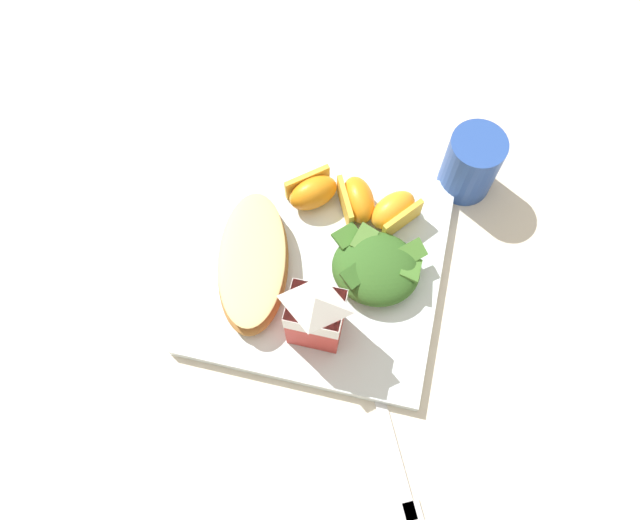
% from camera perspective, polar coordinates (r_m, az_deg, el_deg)
% --- Properties ---
extents(ground, '(3.00, 3.00, 0.00)m').
position_cam_1_polar(ground, '(0.74, -0.00, -0.76)').
color(ground, beige).
extents(white_plate, '(0.28, 0.28, 0.02)m').
position_cam_1_polar(white_plate, '(0.73, -0.00, -0.53)').
color(white_plate, silver).
rests_on(white_plate, ground).
extents(cheesy_pizza_bread, '(0.11, 0.18, 0.04)m').
position_cam_1_polar(cheesy_pizza_bread, '(0.71, -6.17, -0.24)').
color(cheesy_pizza_bread, '#A87038').
rests_on(cheesy_pizza_bread, white_plate).
extents(green_salad_pile, '(0.11, 0.09, 0.04)m').
position_cam_1_polar(green_salad_pile, '(0.70, 5.14, -0.92)').
color(green_salad_pile, '#336023').
rests_on(green_salad_pile, white_plate).
extents(milk_carton, '(0.06, 0.04, 0.11)m').
position_cam_1_polar(milk_carton, '(0.64, -0.41, -4.97)').
color(milk_carton, '#B7332D').
rests_on(milk_carton, white_plate).
extents(orange_wedge_front, '(0.07, 0.07, 0.04)m').
position_cam_1_polar(orange_wedge_front, '(0.73, 6.83, 4.48)').
color(orange_wedge_front, orange).
rests_on(orange_wedge_front, white_plate).
extents(orange_wedge_middle, '(0.06, 0.07, 0.04)m').
position_cam_1_polar(orange_wedge_middle, '(0.73, 3.40, 5.51)').
color(orange_wedge_middle, orange).
rests_on(orange_wedge_middle, white_plate).
extents(orange_wedge_rear, '(0.07, 0.07, 0.04)m').
position_cam_1_polar(orange_wedge_rear, '(0.74, -0.69, 6.32)').
color(orange_wedge_rear, orange).
rests_on(orange_wedge_rear, white_plate).
extents(metal_fork, '(0.10, 0.18, 0.01)m').
position_cam_1_polar(metal_fork, '(0.69, 7.03, -17.85)').
color(metal_fork, silver).
rests_on(metal_fork, ground).
extents(drinking_blue_cup, '(0.07, 0.07, 0.09)m').
position_cam_1_polar(drinking_blue_cup, '(0.77, 13.73, 8.57)').
color(drinking_blue_cup, '#284CA3').
rests_on(drinking_blue_cup, ground).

